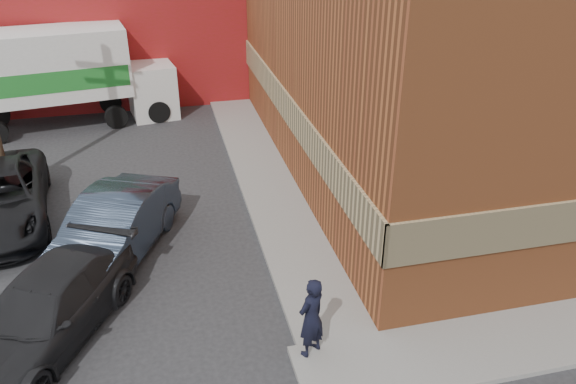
{
  "coord_description": "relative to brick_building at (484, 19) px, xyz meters",
  "views": [
    {
      "loc": [
        -2.5,
        -8.51,
        8.32
      ],
      "look_at": [
        0.41,
        3.78,
        1.68
      ],
      "focal_mm": 35.0,
      "sensor_mm": 36.0,
      "label": 1
    }
  ],
  "objects": [
    {
      "name": "box_truck",
      "position": [
        -14.4,
        5.77,
        -2.44
      ],
      "size": [
        8.14,
        3.51,
        3.89
      ],
      "rotation": [
        0.0,
        0.0,
        0.15
      ],
      "color": "white",
      "rests_on": "ground"
    },
    {
      "name": "man",
      "position": [
        -8.57,
        -9.25,
        -3.67
      ],
      "size": [
        0.78,
        0.71,
        1.79
      ],
      "primitive_type": "imported",
      "rotation": [
        0.0,
        0.0,
        3.7
      ],
      "color": "black",
      "rests_on": "sidewalk_south"
    },
    {
      "name": "brick_building",
      "position": [
        0.0,
        0.0,
        0.0
      ],
      "size": [
        14.25,
        18.25,
        9.36
      ],
      "color": "#A4542A",
      "rests_on": "ground"
    },
    {
      "name": "warehouse",
      "position": [
        -14.5,
        11.0,
        -1.87
      ],
      "size": [
        16.3,
        8.3,
        5.6
      ],
      "color": "maroon",
      "rests_on": "ground"
    },
    {
      "name": "ground",
      "position": [
        -8.5,
        -9.0,
        -4.68
      ],
      "size": [
        90.0,
        90.0,
        0.0
      ],
      "primitive_type": "plane",
      "color": "#28282B",
      "rests_on": "ground"
    },
    {
      "name": "suv_b",
      "position": [
        -13.79,
        -7.43,
        -3.95
      ],
      "size": [
        4.2,
        5.41,
        1.46
      ],
      "primitive_type": "imported",
      "rotation": [
        0.0,
        0.0,
        -0.49
      ],
      "color": "black",
      "rests_on": "ground"
    },
    {
      "name": "sedan",
      "position": [
        -12.52,
        -4.6,
        -3.85
      ],
      "size": [
        3.65,
        5.33,
        1.66
      ],
      "primitive_type": "imported",
      "rotation": [
        0.0,
        0.0,
        -0.42
      ],
      "color": "#2D394B",
      "rests_on": "ground"
    },
    {
      "name": "sidewalk_west",
      "position": [
        -7.9,
        0.0,
        -4.62
      ],
      "size": [
        1.8,
        18.0,
        0.12
      ],
      "primitive_type": "cube",
      "color": "gray",
      "rests_on": "ground"
    }
  ]
}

